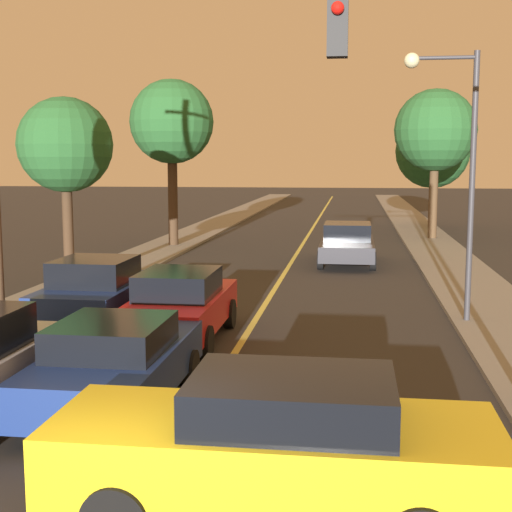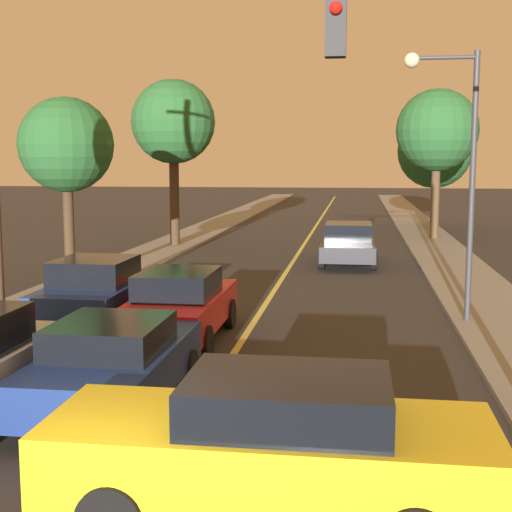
{
  "view_description": "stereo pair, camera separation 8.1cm",
  "coord_description": "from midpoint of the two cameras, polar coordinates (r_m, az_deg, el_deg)",
  "views": [
    {
      "loc": [
        2.37,
        -5.83,
        3.93
      ],
      "look_at": [
        0.0,
        11.44,
        1.6
      ],
      "focal_mm": 50.0,
      "sensor_mm": 36.0,
      "label": 1
    },
    {
      "loc": [
        2.45,
        -5.82,
        3.93
      ],
      "look_at": [
        0.0,
        11.44,
        1.6
      ],
      "focal_mm": 50.0,
      "sensor_mm": 36.0,
      "label": 2
    }
  ],
  "objects": [
    {
      "name": "sidewalk_left",
      "position": [
        42.84,
        -3.31,
        2.42
      ],
      "size": [
        2.5,
        80.0,
        0.12
      ],
      "color": "gray",
      "rests_on": "ground"
    },
    {
      "name": "tree_left_far",
      "position": [
        32.75,
        -6.56,
        10.55
      ],
      "size": [
        3.77,
        3.77,
        7.45
      ],
      "color": "#3D2B1C",
      "rests_on": "ground"
    },
    {
      "name": "sidewalk_right",
      "position": [
        42.16,
        12.98,
        2.16
      ],
      "size": [
        2.5,
        80.0,
        0.12
      ],
      "color": "gray",
      "rests_on": "ground"
    },
    {
      "name": "tree_left_near",
      "position": [
        22.93,
        -14.85,
        8.51
      ],
      "size": [
        2.92,
        2.92,
        5.77
      ],
      "color": "#3D2B1C",
      "rests_on": "ground"
    },
    {
      "name": "car_outer_lane_second",
      "position": [
        16.81,
        -12.45,
        -3.02
      ],
      "size": [
        1.98,
        4.05,
        1.73
      ],
      "color": "navy",
      "rests_on": "ground"
    },
    {
      "name": "car_near_lane_front",
      "position": [
        11.67,
        -11.1,
        -8.35
      ],
      "size": [
        2.01,
        4.26,
        1.46
      ],
      "color": "navy",
      "rests_on": "ground"
    },
    {
      "name": "car_far_oncoming",
      "position": [
        27.51,
        7.49,
        1.01
      ],
      "size": [
        2.11,
        4.9,
        1.56
      ],
      "rotation": [
        0.0,
        0.0,
        3.14
      ],
      "color": "black",
      "rests_on": "ground"
    },
    {
      "name": "traffic_signal_mast",
      "position": [
        11.42,
        15.74,
        11.17
      ],
      "size": [
        5.72,
        0.42,
        6.7
      ],
      "color": "#333338",
      "rests_on": "ground"
    },
    {
      "name": "streetlamp_right",
      "position": [
        17.54,
        15.76,
        8.35
      ],
      "size": [
        1.72,
        0.36,
        6.33
      ],
      "color": "#333338",
      "rests_on": "ground"
    },
    {
      "name": "car_crossing_right",
      "position": [
        8.03,
        1.67,
        -14.94
      ],
      "size": [
        4.87,
        1.96,
        1.64
      ],
      "rotation": [
        0.0,
        0.0,
        1.57
      ],
      "color": "gold",
      "rests_on": "ground"
    },
    {
      "name": "car_near_lane_second",
      "position": [
        15.64,
        -5.97,
        -3.93
      ],
      "size": [
        1.91,
        4.41,
        1.59
      ],
      "color": "red",
      "rests_on": "ground"
    },
    {
      "name": "tree_right_far",
      "position": [
        42.64,
        14.17,
        8.13
      ],
      "size": [
        4.24,
        4.24,
        6.49
      ],
      "color": "#4C3823",
      "rests_on": "ground"
    },
    {
      "name": "road_surface",
      "position": [
        42.08,
        4.77,
        2.24
      ],
      "size": [
        9.55,
        80.0,
        0.01
      ],
      "color": "#2D2B28",
      "rests_on": "ground"
    },
    {
      "name": "tree_right_near",
      "position": [
        36.44,
        14.37,
        9.68
      ],
      "size": [
        4.01,
        4.01,
        7.31
      ],
      "color": "#4C3823",
      "rests_on": "ground"
    }
  ]
}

